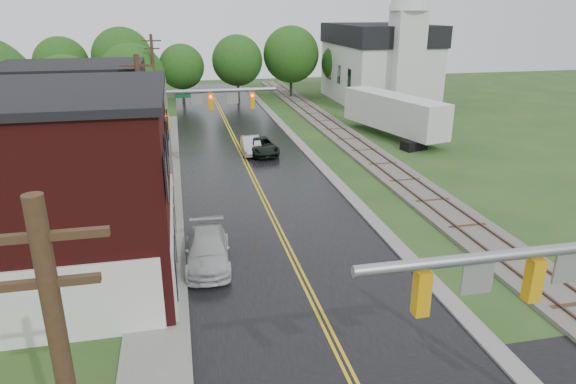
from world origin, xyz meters
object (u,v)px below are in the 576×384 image
object	(u,v)px
traffic_signal_far	(200,110)
utility_pole_c	(155,81)
sedan_silver	(251,145)
suv_dark	(260,146)
semi_trailer	(394,113)
tree_left_e	(134,78)
pickup_white	(208,250)
tree_left_c	(68,92)
utility_pole_b	(144,134)
church	(382,55)
traffic_signal_near	(558,296)

from	to	relation	value
traffic_signal_far	utility_pole_c	size ratio (longest dim) A/B	0.82
sedan_silver	suv_dark	bearing A→B (deg)	-21.50
suv_dark	semi_trailer	bearing A→B (deg)	7.23
tree_left_e	pickup_white	xyz separation A→B (m)	(4.87, -31.00, -4.10)
sedan_silver	utility_pole_c	bearing A→B (deg)	128.35
traffic_signal_far	tree_left_e	size ratio (longest dim) A/B	0.90
pickup_white	sedan_silver	bearing A→B (deg)	78.92
tree_left_c	sedan_silver	distance (m)	16.39
utility_pole_b	suv_dark	world-z (taller)	utility_pole_b
traffic_signal_far	suv_dark	size ratio (longest dim) A/B	1.53
tree_left_e	suv_dark	distance (m)	16.83
suv_dark	pickup_white	size ratio (longest dim) A/B	0.97
sedan_silver	pickup_white	xyz separation A→B (m)	(-4.78, -18.73, 0.04)
church	traffic_signal_far	xyz separation A→B (m)	(-23.47, -26.74, -0.86)
traffic_signal_far	tree_left_c	bearing A→B (deg)	128.82
utility_pole_b	tree_left_e	size ratio (longest dim) A/B	1.10
utility_pole_b	utility_pole_c	size ratio (longest dim) A/B	1.00
utility_pole_c	pickup_white	bearing A→B (deg)	-84.46
traffic_signal_far	utility_pole_c	world-z (taller)	utility_pole_c
church	traffic_signal_far	bearing A→B (deg)	-131.27
tree_left_e	semi_trailer	distance (m)	25.20
traffic_signal_near	pickup_white	size ratio (longest dim) A/B	1.49
church	suv_dark	xyz separation A→B (m)	(-18.47, -20.42, -5.17)
utility_pole_b	semi_trailer	size ratio (longest dim) A/B	0.72
suv_dark	traffic_signal_far	bearing A→B (deg)	-134.55
traffic_signal_near	semi_trailer	xyz separation A→B (m)	(10.87, 34.37, -2.67)
utility_pole_c	suv_dark	size ratio (longest dim) A/B	1.88
church	traffic_signal_near	world-z (taller)	church
traffic_signal_far	tree_left_e	xyz separation A→B (m)	(-5.38, 18.90, -0.16)
traffic_signal_near	utility_pole_b	xyz separation A→B (m)	(-10.27, 20.00, -0.25)
sedan_silver	semi_trailer	size ratio (longest dim) A/B	0.33
traffic_signal_far	semi_trailer	distance (m)	20.31
pickup_white	utility_pole_c	bearing A→B (deg)	98.76
church	semi_trailer	distance (m)	18.60
tree_left_c	pickup_white	bearing A→B (deg)	-68.45
traffic_signal_far	sedan_silver	xyz separation A→B (m)	(4.27, 6.63, -4.30)
utility_pole_b	pickup_white	distance (m)	8.63
traffic_signal_near	suv_dark	distance (m)	31.67
traffic_signal_far	sedan_silver	world-z (taller)	traffic_signal_far
traffic_signal_near	traffic_signal_far	distance (m)	25.94
suv_dark	tree_left_e	bearing A→B (deg)	123.29
church	traffic_signal_near	bearing A→B (deg)	-107.72
church	traffic_signal_far	world-z (taller)	church
church	suv_dark	bearing A→B (deg)	-132.13
tree_left_e	utility_pole_b	bearing A→B (deg)	-85.10
sedan_silver	church	bearing A→B (deg)	48.43
church	tree_left_c	world-z (taller)	church
tree_left_c	semi_trailer	xyz separation A→B (m)	(28.19, -3.52, -2.22)
traffic_signal_far	utility_pole_b	distance (m)	6.01
suv_dark	semi_trailer	size ratio (longest dim) A/B	0.38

